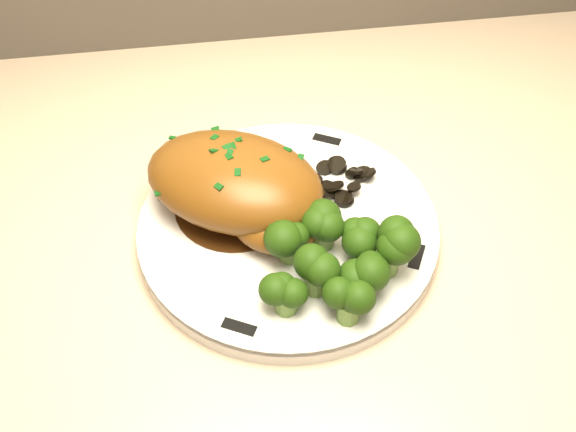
{
  "coord_description": "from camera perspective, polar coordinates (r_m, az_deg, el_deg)",
  "views": [
    {
      "loc": [
        0.05,
        1.22,
        1.33
      ],
      "look_at": [
        0.11,
        1.66,
        0.85
      ],
      "focal_mm": 45.0,
      "sensor_mm": 36.0,
      "label": 1
    }
  ],
  "objects": [
    {
      "name": "counter",
      "position": [
        1.06,
        11.58,
        -13.98
      ],
      "size": [
        1.9,
        0.64,
        0.94
      ],
      "color": "brown",
      "rests_on": "ground"
    },
    {
      "name": "mushroom_pile",
      "position": [
        0.69,
        3.69,
        2.19
      ],
      "size": [
        0.08,
        0.06,
        0.02
      ],
      "color": "black",
      "rests_on": "plate"
    },
    {
      "name": "chicken_breast",
      "position": [
        0.65,
        -3.91,
        2.36
      ],
      "size": [
        0.2,
        0.18,
        0.06
      ],
      "rotation": [
        0.0,
        0.0,
        -0.5
      ],
      "color": "brown",
      "rests_on": "plate"
    },
    {
      "name": "rim_accent_1",
      "position": [
        0.7,
        -9.35,
        1.92
      ],
      "size": [
        0.02,
        0.03,
        0.0
      ],
      "primitive_type": "cube",
      "rotation": [
        0.0,
        0.0,
        4.23
      ],
      "color": "black",
      "rests_on": "plate"
    },
    {
      "name": "rim_accent_0",
      "position": [
        0.74,
        3.09,
        6.04
      ],
      "size": [
        0.03,
        0.02,
        0.0
      ],
      "primitive_type": "cube",
      "rotation": [
        0.0,
        0.0,
        2.66
      ],
      "color": "black",
      "rests_on": "plate"
    },
    {
      "name": "rim_accent_3",
      "position": [
        0.64,
        10.12,
        -3.18
      ],
      "size": [
        0.02,
        0.03,
        0.0
      ],
      "primitive_type": "cube",
      "rotation": [
        0.0,
        0.0,
        7.37
      ],
      "color": "black",
      "rests_on": "plate"
    },
    {
      "name": "gravy_pool",
      "position": [
        0.68,
        -4.11,
        0.84
      ],
      "size": [
        0.12,
        0.12,
        0.0
      ],
      "primitive_type": "cylinder",
      "color": "#331A09",
      "rests_on": "plate"
    },
    {
      "name": "plate",
      "position": [
        0.67,
        -0.0,
        -1.1
      ],
      "size": [
        0.34,
        0.34,
        0.02
      ],
      "primitive_type": "cylinder",
      "rotation": [
        0.0,
        0.0,
        -0.27
      ],
      "color": "silver",
      "rests_on": "counter"
    },
    {
      "name": "broccoli_florets",
      "position": [
        0.6,
        3.77,
        -3.54
      ],
      "size": [
        0.12,
        0.11,
        0.04
      ],
      "rotation": [
        0.0,
        0.0,
        -0.01
      ],
      "color": "olive",
      "rests_on": "plate"
    },
    {
      "name": "rim_accent_2",
      "position": [
        0.59,
        -3.89,
        -8.76
      ],
      "size": [
        0.03,
        0.02,
        0.0
      ],
      "primitive_type": "cube",
      "rotation": [
        0.0,
        0.0,
        5.8
      ],
      "color": "black",
      "rests_on": "plate"
    }
  ]
}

